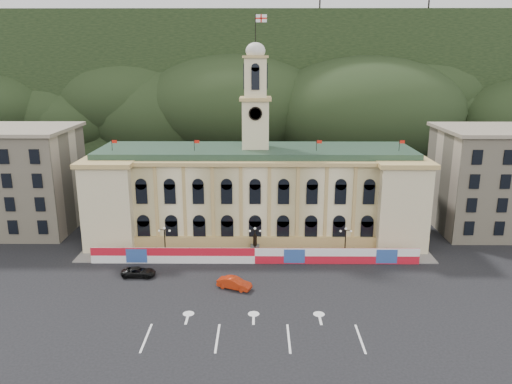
{
  "coord_description": "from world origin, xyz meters",
  "views": [
    {
      "loc": [
        0.68,
        -55.58,
        30.37
      ],
      "look_at": [
        0.16,
        18.0,
        10.5
      ],
      "focal_mm": 35.0,
      "sensor_mm": 36.0,
      "label": 1
    }
  ],
  "objects_px": {
    "statue": "(255,249)",
    "lamp_center": "(255,240)",
    "black_suv": "(139,272)",
    "red_sedan": "(234,283)"
  },
  "relations": [
    {
      "from": "black_suv",
      "to": "lamp_center",
      "type": "bearing_deg",
      "value": -66.48
    },
    {
      "from": "statue",
      "to": "black_suv",
      "type": "relative_size",
      "value": 0.76
    },
    {
      "from": "red_sedan",
      "to": "black_suv",
      "type": "relative_size",
      "value": 1.02
    },
    {
      "from": "red_sedan",
      "to": "black_suv",
      "type": "bearing_deg",
      "value": 97.36
    },
    {
      "from": "lamp_center",
      "to": "black_suv",
      "type": "bearing_deg",
      "value": -157.97
    },
    {
      "from": "red_sedan",
      "to": "statue",
      "type": "bearing_deg",
      "value": 9.48
    },
    {
      "from": "statue",
      "to": "lamp_center",
      "type": "distance_m",
      "value": 2.14
    },
    {
      "from": "statue",
      "to": "red_sedan",
      "type": "bearing_deg",
      "value": -103.21
    },
    {
      "from": "statue",
      "to": "red_sedan",
      "type": "xyz_separation_m",
      "value": [
        -2.71,
        -11.55,
        -0.41
      ]
    },
    {
      "from": "statue",
      "to": "lamp_center",
      "type": "xyz_separation_m",
      "value": [
        0.0,
        -1.0,
        1.89
      ]
    }
  ]
}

